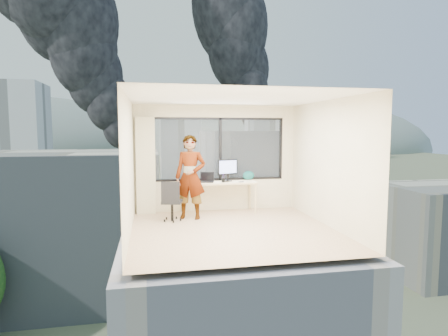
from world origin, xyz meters
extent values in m
cube|color=tan|center=(0.00, 0.00, 0.00)|extent=(4.00, 4.00, 0.01)
cube|color=white|center=(0.00, 0.00, 2.60)|extent=(4.00, 4.00, 0.01)
cube|color=beige|center=(0.00, -2.00, 1.30)|extent=(4.00, 0.01, 2.60)
cube|color=beige|center=(-2.00, 0.00, 1.30)|extent=(0.01, 4.00, 2.60)
cube|color=beige|center=(2.00, 0.00, 1.30)|extent=(0.01, 4.00, 2.60)
cube|color=beige|center=(-1.72, 1.88, 1.15)|extent=(0.45, 0.14, 2.30)
cube|color=beige|center=(0.00, 1.66, 0.38)|extent=(1.80, 0.60, 0.75)
imported|color=#2D2D33|center=(-0.73, 1.18, 0.94)|extent=(0.80, 0.65, 1.89)
cube|color=white|center=(-0.68, 1.91, 0.79)|extent=(0.34, 0.30, 0.08)
cube|color=black|center=(0.52, 1.52, 0.76)|extent=(0.13, 0.07, 0.01)
cylinder|color=black|center=(0.10, 1.58, 0.80)|extent=(0.09, 0.09, 0.10)
ellipsoid|color=#0D4A4E|center=(0.80, 1.89, 0.86)|extent=(0.32, 0.24, 0.22)
cube|color=#515B3D|center=(0.00, 120.00, -14.00)|extent=(400.00, 400.00, 0.04)
cube|color=beige|center=(-9.00, 30.00, -7.00)|extent=(16.00, 12.00, 14.00)
cube|color=silver|center=(12.00, 38.00, -6.00)|extent=(14.00, 13.00, 16.00)
cube|color=beige|center=(30.00, 28.00, -9.00)|extent=(12.00, 10.00, 10.00)
cube|color=silver|center=(-35.00, 95.00, 0.00)|extent=(14.00, 14.00, 28.00)
cube|color=silver|center=(8.00, 120.00, 1.00)|extent=(13.00, 13.00, 30.00)
cube|color=silver|center=(45.00, 140.00, -1.00)|extent=(15.00, 15.00, 26.00)
ellipsoid|color=slate|center=(-120.00, 320.00, -14.00)|extent=(288.00, 216.00, 90.00)
ellipsoid|color=slate|center=(100.00, 320.00, -14.00)|extent=(300.00, 220.00, 96.00)
camera|label=1|loc=(-1.58, -7.09, 1.96)|focal=29.88mm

